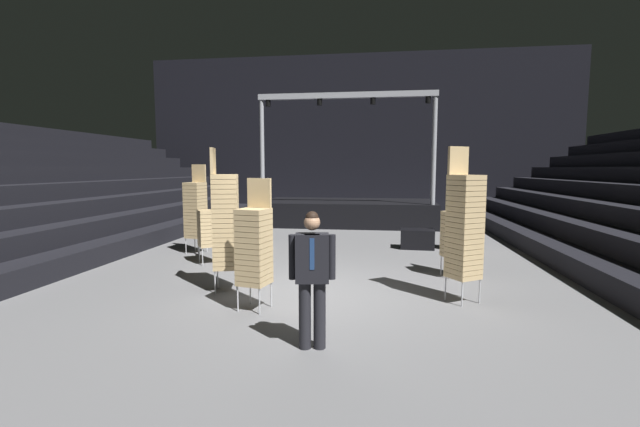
{
  "coord_description": "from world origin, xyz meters",
  "views": [
    {
      "loc": [
        1.21,
        -7.35,
        2.2
      ],
      "look_at": [
        0.17,
        0.12,
        1.4
      ],
      "focal_mm": 23.85,
      "sensor_mm": 36.0,
      "label": 1
    }
  ],
  "objects_px": {
    "man_with_tie": "(312,272)",
    "chair_stack_rear_centre": "(196,209)",
    "chair_stack_mid_left": "(456,233)",
    "chair_stack_front_right": "(225,220)",
    "chair_stack_front_left": "(464,211)",
    "chair_stack_mid_right": "(209,227)",
    "equipment_road_case": "(417,239)",
    "chair_stack_mid_centre": "(464,225)",
    "chair_stack_rear_left": "(261,214)",
    "stage_riser": "(348,210)",
    "chair_stack_rear_right": "(254,245)"
  },
  "relations": [
    {
      "from": "chair_stack_mid_right",
      "to": "chair_stack_rear_left",
      "type": "bearing_deg",
      "value": -51.56
    },
    {
      "from": "equipment_road_case",
      "to": "chair_stack_mid_centre",
      "type": "bearing_deg",
      "value": -86.01
    },
    {
      "from": "chair_stack_rear_left",
      "to": "equipment_road_case",
      "type": "height_order",
      "value": "chair_stack_rear_left"
    },
    {
      "from": "stage_riser",
      "to": "chair_stack_mid_centre",
      "type": "bearing_deg",
      "value": -74.94
    },
    {
      "from": "chair_stack_mid_left",
      "to": "chair_stack_front_right",
      "type": "bearing_deg",
      "value": 91.65
    },
    {
      "from": "stage_riser",
      "to": "chair_stack_rear_right",
      "type": "relative_size",
      "value": 3.26
    },
    {
      "from": "equipment_road_case",
      "to": "chair_stack_mid_right",
      "type": "bearing_deg",
      "value": -152.9
    },
    {
      "from": "chair_stack_front_right",
      "to": "stage_riser",
      "type": "bearing_deg",
      "value": 156.48
    },
    {
      "from": "chair_stack_front_right",
      "to": "chair_stack_mid_left",
      "type": "relative_size",
      "value": 1.43
    },
    {
      "from": "equipment_road_case",
      "to": "chair_stack_rear_left",
      "type": "bearing_deg",
      "value": -174.27
    },
    {
      "from": "stage_riser",
      "to": "chair_stack_mid_left",
      "type": "height_order",
      "value": "stage_riser"
    },
    {
      "from": "chair_stack_mid_left",
      "to": "equipment_road_case",
      "type": "relative_size",
      "value": 1.99
    },
    {
      "from": "chair_stack_mid_left",
      "to": "chair_stack_mid_centre",
      "type": "bearing_deg",
      "value": 155.6
    },
    {
      "from": "chair_stack_rear_centre",
      "to": "chair_stack_mid_left",
      "type": "bearing_deg",
      "value": 177.55
    },
    {
      "from": "chair_stack_mid_right",
      "to": "chair_stack_rear_left",
      "type": "relative_size",
      "value": 0.91
    },
    {
      "from": "stage_riser",
      "to": "equipment_road_case",
      "type": "xyz_separation_m",
      "value": [
        2.27,
        -4.96,
        -0.27
      ]
    },
    {
      "from": "man_with_tie",
      "to": "chair_stack_rear_centre",
      "type": "distance_m",
      "value": 6.73
    },
    {
      "from": "man_with_tie",
      "to": "chair_stack_front_left",
      "type": "bearing_deg",
      "value": -122.87
    },
    {
      "from": "chair_stack_rear_left",
      "to": "equipment_road_case",
      "type": "xyz_separation_m",
      "value": [
        4.29,
        0.43,
        -0.68
      ]
    },
    {
      "from": "chair_stack_front_left",
      "to": "chair_stack_mid_right",
      "type": "bearing_deg",
      "value": -45.63
    },
    {
      "from": "chair_stack_mid_centre",
      "to": "chair_stack_rear_right",
      "type": "height_order",
      "value": "chair_stack_mid_centre"
    },
    {
      "from": "chair_stack_front_left",
      "to": "chair_stack_mid_left",
      "type": "height_order",
      "value": "chair_stack_front_left"
    },
    {
      "from": "chair_stack_rear_right",
      "to": "chair_stack_rear_centre",
      "type": "xyz_separation_m",
      "value": [
        -2.81,
        4.14,
        0.13
      ]
    },
    {
      "from": "man_with_tie",
      "to": "chair_stack_rear_centre",
      "type": "xyz_separation_m",
      "value": [
        -3.93,
        5.46,
        0.2
      ]
    },
    {
      "from": "chair_stack_mid_left",
      "to": "chair_stack_mid_right",
      "type": "xyz_separation_m",
      "value": [
        -5.44,
        0.47,
        -0.04
      ]
    },
    {
      "from": "chair_stack_front_left",
      "to": "chair_stack_mid_right",
      "type": "distance_m",
      "value": 6.58
    },
    {
      "from": "chair_stack_front_right",
      "to": "chair_stack_rear_right",
      "type": "bearing_deg",
      "value": 26.24
    },
    {
      "from": "chair_stack_rear_right",
      "to": "equipment_road_case",
      "type": "bearing_deg",
      "value": -105.02
    },
    {
      "from": "chair_stack_rear_left",
      "to": "chair_stack_rear_centre",
      "type": "xyz_separation_m",
      "value": [
        -1.49,
        -0.97,
        0.21
      ]
    },
    {
      "from": "chair_stack_front_right",
      "to": "chair_stack_rear_right",
      "type": "relative_size",
      "value": 1.25
    },
    {
      "from": "chair_stack_mid_centre",
      "to": "chair_stack_rear_left",
      "type": "relative_size",
      "value": 1.36
    },
    {
      "from": "man_with_tie",
      "to": "chair_stack_mid_centre",
      "type": "distance_m",
      "value": 3.09
    },
    {
      "from": "chair_stack_front_left",
      "to": "chair_stack_mid_centre",
      "type": "relative_size",
      "value": 0.83
    },
    {
      "from": "chair_stack_front_left",
      "to": "chair_stack_rear_right",
      "type": "distance_m",
      "value": 6.77
    },
    {
      "from": "chair_stack_front_left",
      "to": "chair_stack_rear_left",
      "type": "relative_size",
      "value": 1.14
    },
    {
      "from": "man_with_tie",
      "to": "equipment_road_case",
      "type": "bearing_deg",
      "value": -113.42
    },
    {
      "from": "chair_stack_rear_centre",
      "to": "equipment_road_case",
      "type": "xyz_separation_m",
      "value": [
        5.78,
        1.4,
        -0.89
      ]
    },
    {
      "from": "man_with_tie",
      "to": "chair_stack_rear_centre",
      "type": "height_order",
      "value": "chair_stack_rear_centre"
    },
    {
      "from": "chair_stack_front_left",
      "to": "chair_stack_rear_left",
      "type": "height_order",
      "value": "chair_stack_front_left"
    },
    {
      "from": "chair_stack_mid_right",
      "to": "chair_stack_mid_centre",
      "type": "relative_size",
      "value": 0.67
    },
    {
      "from": "man_with_tie",
      "to": "chair_stack_mid_right",
      "type": "distance_m",
      "value": 5.33
    },
    {
      "from": "chair_stack_mid_centre",
      "to": "equipment_road_case",
      "type": "distance_m",
      "value": 4.82
    },
    {
      "from": "stage_riser",
      "to": "chair_stack_mid_left",
      "type": "distance_m",
      "value": 8.43
    },
    {
      "from": "chair_stack_rear_left",
      "to": "chair_stack_rear_centre",
      "type": "distance_m",
      "value": 1.79
    },
    {
      "from": "chair_stack_front_left",
      "to": "equipment_road_case",
      "type": "distance_m",
      "value": 1.45
    },
    {
      "from": "chair_stack_mid_left",
      "to": "equipment_road_case",
      "type": "xyz_separation_m",
      "value": [
        -0.49,
        3.0,
        -0.63
      ]
    },
    {
      "from": "chair_stack_mid_left",
      "to": "chair_stack_rear_left",
      "type": "bearing_deg",
      "value": 42.81
    },
    {
      "from": "chair_stack_mid_left",
      "to": "man_with_tie",
      "type": "bearing_deg",
      "value": 129.88
    },
    {
      "from": "chair_stack_mid_left",
      "to": "chair_stack_rear_left",
      "type": "xyz_separation_m",
      "value": [
        -4.78,
        2.57,
        0.04
      ]
    },
    {
      "from": "chair_stack_mid_left",
      "to": "chair_stack_mid_centre",
      "type": "height_order",
      "value": "chair_stack_mid_centre"
    }
  ]
}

